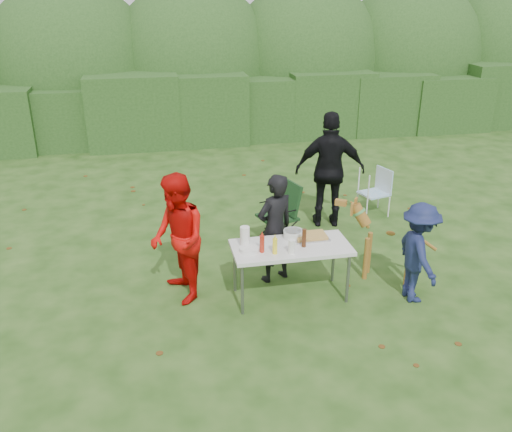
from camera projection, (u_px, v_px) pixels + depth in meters
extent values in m
plane|color=#1E4211|center=(271.00, 301.00, 7.00)|extent=(80.00, 80.00, 0.00)
cube|color=#23471C|center=(201.00, 108.00, 13.87)|extent=(22.00, 1.40, 1.70)
ellipsoid|color=#3D6628|center=(194.00, 69.00, 15.02)|extent=(20.00, 2.60, 3.20)
cube|color=silver|center=(291.00, 248.00, 6.84)|extent=(1.50, 0.70, 0.05)
cylinder|color=slate|center=(242.00, 290.00, 6.61)|extent=(0.04, 0.04, 0.69)
cylinder|color=slate|center=(348.00, 279.00, 6.86)|extent=(0.04, 0.04, 0.69)
cylinder|color=slate|center=(235.00, 268.00, 7.11)|extent=(0.04, 0.04, 0.69)
cylinder|color=slate|center=(333.00, 258.00, 7.36)|extent=(0.04, 0.04, 0.69)
imported|color=black|center=(275.00, 228.00, 7.25)|extent=(0.66, 0.55, 1.53)
imported|color=red|center=(178.00, 239.00, 6.77)|extent=(0.80, 0.94, 1.68)
imported|color=black|center=(330.00, 170.00, 8.88)|extent=(1.21, 0.71, 1.94)
imported|color=#19214B|center=(418.00, 253.00, 6.82)|extent=(0.51, 0.87, 1.32)
cube|color=#B7B7BA|center=(311.00, 237.00, 7.03)|extent=(0.45, 0.30, 0.02)
cube|color=tan|center=(311.00, 235.00, 7.02)|extent=(0.40, 0.26, 0.04)
cylinder|color=yellow|center=(275.00, 246.00, 6.59)|extent=(0.06, 0.06, 0.20)
cylinder|color=#AB2514|center=(262.00, 244.00, 6.63)|extent=(0.06, 0.06, 0.22)
cylinder|color=#47230F|center=(304.00, 238.00, 6.76)|extent=(0.06, 0.06, 0.24)
cylinder|color=white|center=(245.00, 237.00, 6.78)|extent=(0.12, 0.12, 0.26)
cylinder|color=white|center=(292.00, 247.00, 6.60)|extent=(0.08, 0.08, 0.18)
cylinder|color=silver|center=(293.00, 234.00, 7.03)|extent=(0.26, 0.26, 0.10)
cylinder|color=white|center=(249.00, 250.00, 6.68)|extent=(0.24, 0.24, 0.05)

